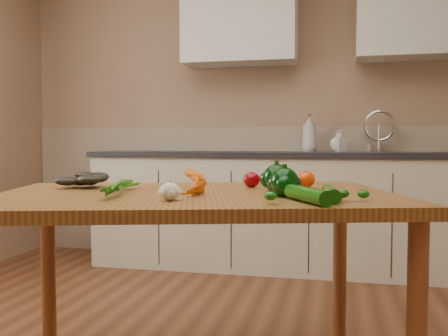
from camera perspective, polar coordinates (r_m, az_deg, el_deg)
room at (r=1.96m, az=-7.47°, el=10.95°), size 4.04×5.04×2.64m
counter_run at (r=3.90m, az=5.97°, el=-4.66°), size 2.84×0.64×1.14m
upper_cabinets at (r=4.09m, az=10.68°, el=16.75°), size 2.15×0.35×0.70m
table at (r=1.88m, az=-3.18°, el=-5.45°), size 1.67×1.31×0.79m
soap_bottle_a at (r=3.98m, az=9.71°, el=4.00°), size 0.12×0.12×0.30m
soap_bottle_b at (r=3.93m, az=13.21°, el=3.07°), size 0.11×0.11×0.17m
soap_bottle_c at (r=3.94m, az=12.88°, el=2.96°), size 0.17×0.17×0.16m
carrot_bunch at (r=1.86m, az=-6.08°, el=-1.74°), size 0.32×0.28×0.07m
leafy_greens at (r=2.16m, az=-16.09°, el=-0.76°), size 0.21×0.19×0.10m
garlic_bulb at (r=1.62m, az=-6.22°, el=-2.71°), size 0.07×0.07×0.06m
pepper_a at (r=1.91m, az=6.02°, el=-1.15°), size 0.10×0.10×0.10m
pepper_b at (r=1.98m, az=6.88°, el=-1.25°), size 0.09×0.09×0.09m
pepper_c at (r=1.74m, az=6.93°, el=-1.63°), size 0.10×0.10×0.10m
tomato_a at (r=2.08m, az=3.17°, el=-1.35°), size 0.07×0.07×0.06m
tomato_b at (r=2.07m, az=5.94°, el=-1.25°), size 0.08×0.08×0.07m
tomato_c at (r=2.08m, az=9.33°, el=-1.31°), size 0.08×0.08×0.07m
zucchini_a at (r=1.64m, az=12.12°, el=-2.88°), size 0.07×0.21×0.05m
zucchini_b at (r=1.58m, az=9.52°, el=-3.03°), size 0.16×0.24×0.05m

